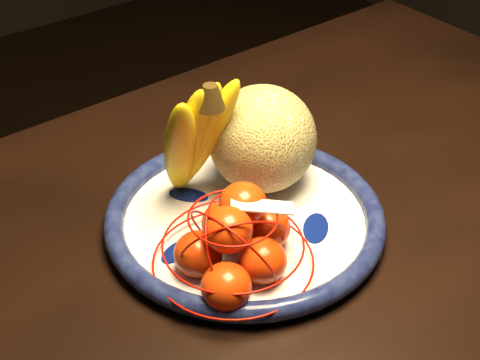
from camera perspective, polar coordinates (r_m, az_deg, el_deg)
dining_table at (r=0.98m, az=1.16°, el=-8.29°), size 1.44×0.88×0.71m
fruit_bowl at (r=0.94m, az=0.37°, el=-3.02°), size 0.36×0.36×0.03m
cantaloupe at (r=0.96m, az=1.75°, el=3.21°), size 0.14×0.14×0.14m
banana_bunch at (r=0.92m, az=-3.72°, el=3.54°), size 0.13×0.13×0.20m
mandarin_bag at (r=0.85m, az=-0.38°, el=-4.82°), size 0.24×0.24×0.12m
price_tag at (r=0.83m, az=1.74°, el=-2.03°), size 0.07×0.07×0.01m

